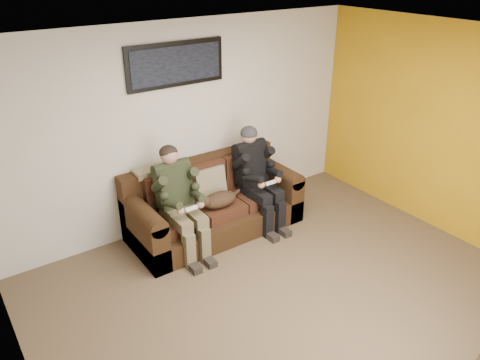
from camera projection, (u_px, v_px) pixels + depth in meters
floor at (302, 306)px, 4.80m from camera, size 5.00×5.00×0.00m
ceiling at (321, 48)px, 3.66m from camera, size 5.00×5.00×0.00m
wall_back at (188, 126)px, 5.89m from camera, size 5.00×0.00×5.00m
wall_left at (16, 301)px, 2.94m from camera, size 0.00×4.50×4.50m
wall_right at (467, 138)px, 5.52m from camera, size 0.00×4.50×4.50m
accent_wall_right at (467, 138)px, 5.51m from camera, size 0.00×4.50×4.50m
sofa at (212, 205)px, 6.03m from camera, size 2.19×0.95×0.90m
throw_pillow at (210, 183)px, 5.93m from camera, size 0.42×0.20×0.41m
throw_blanket at (152, 171)px, 5.64m from camera, size 0.45×0.22×0.08m
person_left at (178, 196)px, 5.43m from camera, size 0.51×0.87×1.29m
person_right at (256, 172)px, 6.01m from camera, size 0.51×0.86×1.30m
cat at (218, 200)px, 5.74m from camera, size 0.66×0.26×0.24m
framed_poster at (176, 64)px, 5.44m from camera, size 1.25×0.05×0.52m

